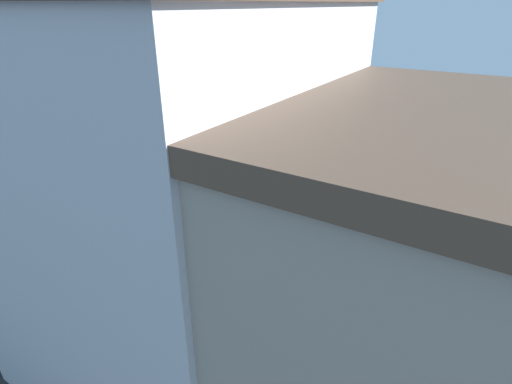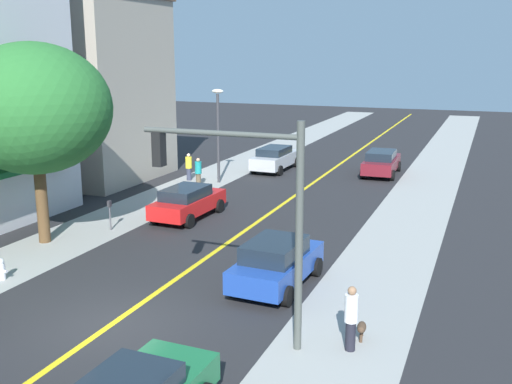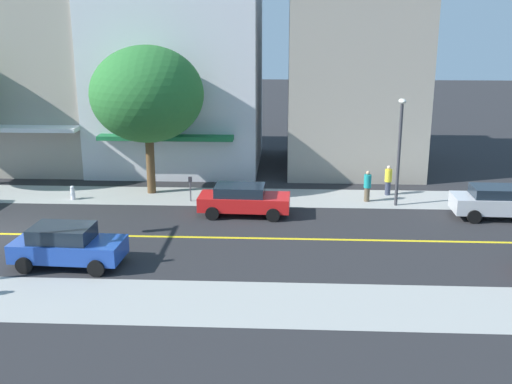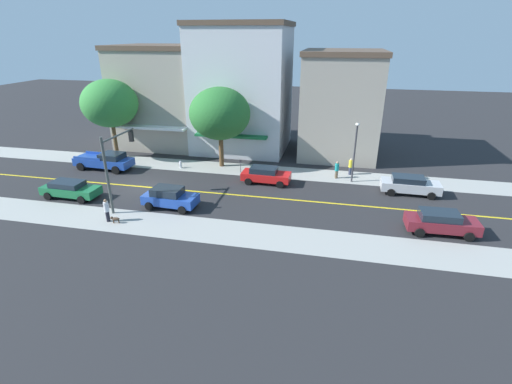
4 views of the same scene
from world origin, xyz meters
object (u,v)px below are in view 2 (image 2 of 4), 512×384
Objects in this scene: silver_sedan_left_curb at (275,158)px; blue_sedan_right_curb at (276,262)px; fire_hydrant at (1,269)px; parking_meter at (110,211)px; pedestrian_teal_shirt at (198,172)px; small_dog at (362,328)px; traffic_light_mast at (248,196)px; red_sedan_left_curb at (188,202)px; street_tree_left_near at (34,109)px; pedestrian_white_shirt at (351,317)px; pedestrian_yellow_shirt at (189,166)px; street_lamp at (218,124)px; maroon_sedan_right_curb at (381,162)px.

blue_sedan_right_curb is (6.69, -18.53, 0.01)m from silver_sedan_left_curb.
fire_hydrant is 0.58× the size of parking_meter.
silver_sedan_left_curb is (2.05, 21.34, 0.44)m from fire_hydrant.
small_dog is (12.50, -15.19, -0.51)m from pedestrian_teal_shirt.
traffic_light_mast is 4.91m from blue_sedan_right_curb.
parking_meter is at bearing -37.57° from traffic_light_mast.
small_dog is (3.35, -2.70, -0.49)m from blue_sedan_right_curb.
traffic_light_mast reaches higher than red_sedan_left_curb.
street_tree_left_near is 4.52× the size of pedestrian_white_shirt.
parking_meter is 9.37m from blue_sedan_right_curb.
pedestrian_yellow_shirt is at bearing 29.39° from red_sedan_left_curb.
parking_meter is 3.63m from red_sedan_left_curb.
silver_sedan_left_curb reaches higher than red_sedan_left_curb.
pedestrian_teal_shirt is (-0.62, -1.38, -2.57)m from street_lamp.
fire_hydrant is at bearing -49.20° from pedestrian_teal_shirt.
street_tree_left_near is 5.26m from parking_meter.
maroon_sedan_right_curb is 19.53m from blue_sedan_right_curb.
pedestrian_yellow_shirt is at bearing 99.21° from parking_meter.
maroon_sedan_right_curb is (10.13, 18.50, -4.51)m from street_tree_left_near.
street_tree_left_near is 13.50m from pedestrian_yellow_shirt.
silver_sedan_left_curb is (2.04, 15.14, -0.05)m from parking_meter.
silver_sedan_left_curb is (1.83, 4.65, -2.61)m from street_lamp.
pedestrian_yellow_shirt is at bearing -148.04° from small_dog.
parking_meter is 0.24× the size of street_lamp.
traffic_light_mast is (9.31, -0.96, 3.55)m from fire_hydrant.
red_sedan_left_curb is 13.70m from pedestrian_white_shirt.
pedestrian_yellow_shirt is 1.00× the size of pedestrian_teal_shirt.
fire_hydrant is 9.19m from blue_sedan_right_curb.
fire_hydrant is at bearing 175.65° from silver_sedan_left_curb.
small_dog is at bearing -126.00° from blue_sedan_right_curb.
pedestrian_teal_shirt is (-9.15, 12.49, 0.02)m from blue_sedan_right_curb.
fire_hydrant is at bearing -90.02° from parking_meter.
traffic_light_mast is 4.66m from small_dog.
street_lamp is at bearing 122.02° from maroon_sedan_right_curb.
traffic_light_mast is at bearing -160.82° from silver_sedan_left_curb.
pedestrian_yellow_shirt is at bearing 95.79° from fire_hydrant.
pedestrian_yellow_shirt is at bearing 117.40° from maroon_sedan_right_curb.
street_lamp is 16.49m from blue_sedan_right_curb.
blue_sedan_right_curb is at bearing -148.04° from pedestrian_yellow_shirt.
fire_hydrant is 15.32m from pedestrian_teal_shirt.
parking_meter is 18.31m from maroon_sedan_right_curb.
fire_hydrant is 0.16× the size of silver_sedan_left_curb.
blue_sedan_right_curb is at bearing -58.44° from street_lamp.
pedestrian_white_shirt reaches higher than pedestrian_yellow_shirt.
street_tree_left_near is at bearing 146.93° from red_sedan_left_curb.
fire_hydrant is 12.09m from small_dog.
parking_meter is 10.80m from street_lamp.
street_tree_left_near reaches higher than small_dog.
pedestrian_teal_shirt is at bearing 91.53° from fire_hydrant.
street_lamp is 1.16× the size of maroon_sedan_right_curb.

